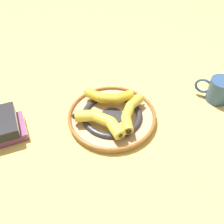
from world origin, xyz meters
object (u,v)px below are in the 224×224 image
at_px(banana_b, 102,121).
at_px(banana_c, 108,97).
at_px(decorative_bowl, 112,116).
at_px(banana_a, 131,111).
at_px(coffee_mug, 218,90).

distance_m(banana_b, banana_c, 0.12).
xyz_separation_m(decorative_bowl, banana_c, (0.05, 0.04, 0.03)).
relative_size(banana_a, coffee_mug, 1.44).
bearing_deg(banana_b, decorative_bowl, -91.28).
height_order(banana_c, coffee_mug, coffee_mug).
bearing_deg(banana_a, decorative_bowl, -80.92).
relative_size(banana_a, banana_b, 0.94).
height_order(decorative_bowl, banana_a, banana_a).
distance_m(decorative_bowl, coffee_mug, 0.41).
bearing_deg(coffee_mug, banana_a, 43.92).
relative_size(banana_b, coffee_mug, 1.53).
bearing_deg(banana_c, coffee_mug, 9.27).
relative_size(banana_c, coffee_mug, 1.35).
bearing_deg(coffee_mug, decorative_bowl, 39.84).
height_order(banana_b, banana_c, banana_b).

